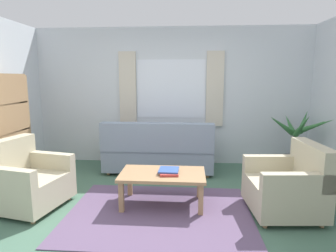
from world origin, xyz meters
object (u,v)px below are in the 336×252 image
object	(u,v)px
couch	(159,152)
coffee_table	(163,177)
armchair_left	(26,181)
bookshelf	(7,138)
book_stack_on_table	(169,171)
potted_plant	(296,145)
armchair_right	(289,186)

from	to	relation	value
couch	coffee_table	distance (m)	1.36
armchair_left	bookshelf	world-z (taller)	bookshelf
armchair_left	coffee_table	world-z (taller)	armchair_left
armchair_left	book_stack_on_table	distance (m)	1.85
armchair_left	potted_plant	size ratio (longest dim) A/B	0.82
couch	coffee_table	world-z (taller)	couch
coffee_table	bookshelf	world-z (taller)	bookshelf
coffee_table	bookshelf	bearing A→B (deg)	169.92
armchair_left	armchair_right	size ratio (longest dim) A/B	1.10
armchair_right	book_stack_on_table	bearing A→B (deg)	-99.54
couch	armchair_left	bearing A→B (deg)	44.43
couch	bookshelf	xyz separation A→B (m)	(-2.17, -0.92, 0.41)
armchair_right	book_stack_on_table	distance (m)	1.49
couch	bookshelf	bearing A→B (deg)	23.01
couch	armchair_right	distance (m)	2.29
coffee_table	potted_plant	bearing A→B (deg)	32.62
potted_plant	bookshelf	size ratio (longest dim) A/B	0.70
couch	book_stack_on_table	distance (m)	1.37
couch	potted_plant	xyz separation A→B (m)	(2.37, 0.05, 0.14)
armchair_right	couch	bearing A→B (deg)	-134.31
potted_plant	book_stack_on_table	bearing A→B (deg)	-146.47
armchair_left	armchair_right	world-z (taller)	same
coffee_table	bookshelf	xyz separation A→B (m)	(-2.36, 0.42, 0.39)
armchair_right	coffee_table	size ratio (longest dim) A/B	0.82
armchair_right	bookshelf	bearing A→B (deg)	-102.37
armchair_left	armchair_right	bearing A→B (deg)	-76.97
book_stack_on_table	couch	bearing A→B (deg)	101.74
book_stack_on_table	potted_plant	distance (m)	2.51
potted_plant	couch	bearing A→B (deg)	-178.74
couch	potted_plant	distance (m)	2.38
armchair_right	bookshelf	xyz separation A→B (m)	(-3.93, 0.55, 0.42)
coffee_table	bookshelf	size ratio (longest dim) A/B	0.64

